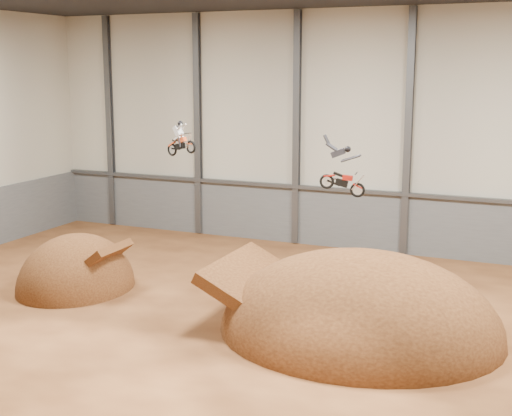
{
  "coord_description": "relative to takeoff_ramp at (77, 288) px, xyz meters",
  "views": [
    {
      "loc": [
        11.34,
        -25.31,
        10.74
      ],
      "look_at": [
        -1.32,
        4.0,
        4.36
      ],
      "focal_mm": 50.0,
      "sensor_mm": 36.0,
      "label": 1
    }
  ],
  "objects": [
    {
      "name": "steel_column_3",
      "position": [
        13.41,
        12.79,
        7.0
      ],
      "size": [
        0.4,
        0.36,
        13.9
      ],
      "primitive_type": "cube",
      "color": "#47494F",
      "rests_on": "ground"
    },
    {
      "name": "steel_rail",
      "position": [
        10.08,
        12.74,
        3.55
      ],
      "size": [
        39.8,
        0.35,
        0.2
      ],
      "primitive_type": "cube",
      "color": "#47494F",
      "rests_on": "lower_band_back"
    },
    {
      "name": "steel_column_0",
      "position": [
        -6.59,
        12.79,
        7.0
      ],
      "size": [
        0.4,
        0.36,
        13.9
      ],
      "primitive_type": "cube",
      "color": "#47494F",
      "rests_on": "ground"
    },
    {
      "name": "lower_band_back",
      "position": [
        10.08,
        12.89,
        1.75
      ],
      "size": [
        39.8,
        0.18,
        3.5
      ],
      "primitive_type": "cube",
      "color": "slate",
      "rests_on": "ground"
    },
    {
      "name": "takeoff_ramp",
      "position": [
        0.0,
        0.0,
        0.0
      ],
      "size": [
        5.41,
        6.25,
        5.41
      ],
      "primitive_type": "ellipsoid",
      "color": "#402110",
      "rests_on": "ground"
    },
    {
      "name": "landing_ramp",
      "position": [
        14.35,
        -0.29,
        0.0
      ],
      "size": [
        11.61,
        10.27,
        6.7
      ],
      "primitive_type": "ellipsoid",
      "color": "#402110",
      "rests_on": "ground"
    },
    {
      "name": "fmx_rider_a",
      "position": [
        5.07,
        1.81,
        7.51
      ],
      "size": [
        2.27,
        1.35,
        2.01
      ],
      "primitive_type": null,
      "rotation": [
        0.0,
        -0.17,
        -0.31
      ],
      "color": "#EC5323"
    },
    {
      "name": "steel_column_1",
      "position": [
        0.08,
        12.79,
        7.0
      ],
      "size": [
        0.4,
        0.36,
        13.9
      ],
      "primitive_type": "cube",
      "color": "#47494F",
      "rests_on": "ground"
    },
    {
      "name": "back_wall",
      "position": [
        10.08,
        12.99,
        7.0
      ],
      "size": [
        40.0,
        0.1,
        14.0
      ],
      "primitive_type": "cube",
      "color": "beige",
      "rests_on": "ground"
    },
    {
      "name": "floor",
      "position": [
        10.08,
        -2.01,
        0.0
      ],
      "size": [
        40.0,
        40.0,
        0.0
      ],
      "primitive_type": "plane",
      "color": "#522C16",
      "rests_on": "ground"
    },
    {
      "name": "steel_column_2",
      "position": [
        6.75,
        12.79,
        7.0
      ],
      "size": [
        0.4,
        0.36,
        13.9
      ],
      "primitive_type": "cube",
      "color": "#47494F",
      "rests_on": "ground"
    },
    {
      "name": "fmx_rider_b",
      "position": [
        12.83,
        1.68,
        6.54
      ],
      "size": [
        3.16,
        1.18,
        2.8
      ],
      "primitive_type": null,
      "rotation": [
        0.0,
        0.23,
        0.14
      ],
      "color": "#B5190F"
    }
  ]
}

